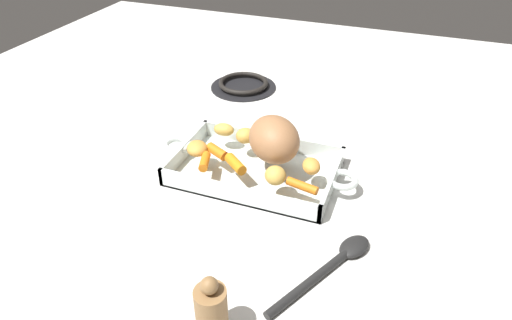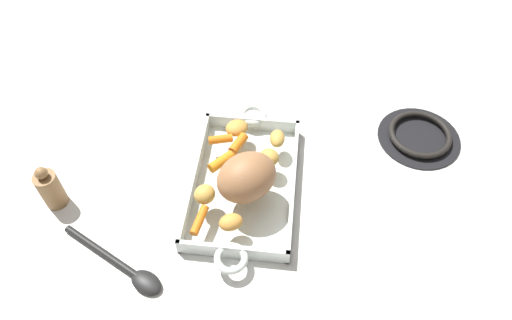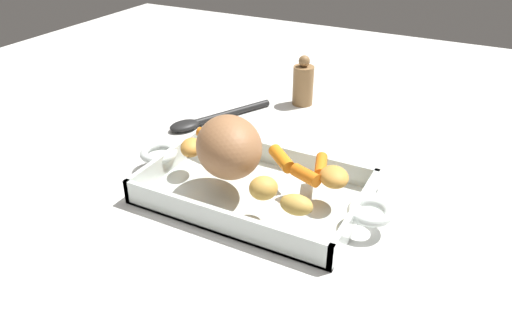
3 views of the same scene
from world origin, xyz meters
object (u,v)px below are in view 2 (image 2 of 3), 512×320
at_px(pork_roast, 247,177).
at_px(potato_whole, 231,222).
at_px(potato_near_roast, 269,157).
at_px(potato_corner, 205,194).
at_px(baby_carrot_center_left, 238,144).
at_px(baby_carrot_southeast, 221,139).
at_px(baby_carrot_southwest, 221,162).
at_px(serving_spoon, 124,267).
at_px(potato_golden_large, 277,138).
at_px(stove_burner_rear, 420,136).
at_px(baby_carrot_northwest, 200,220).
at_px(roasting_dish, 244,184).
at_px(potato_halved, 237,128).
at_px(pepper_mill, 50,188).

xyz_separation_m(pork_roast, potato_whole, (-0.09, 0.02, -0.03)).
xyz_separation_m(potato_near_roast, potato_corner, (-0.12, 0.13, 0.00)).
xyz_separation_m(baby_carrot_center_left, baby_carrot_southeast, (0.01, 0.04, -0.00)).
xyz_separation_m(baby_carrot_southwest, serving_spoon, (-0.25, 0.16, -0.05)).
distance_m(potato_golden_large, stove_burner_rear, 0.36).
distance_m(baby_carrot_northwest, stove_burner_rear, 0.59).
xyz_separation_m(roasting_dish, potato_whole, (-0.13, 0.01, 0.05)).
bearing_deg(baby_carrot_center_left, potato_near_roast, -117.08).
height_order(pork_roast, baby_carrot_center_left, pork_roast).
height_order(pork_roast, stove_burner_rear, pork_roast).
bearing_deg(roasting_dish, serving_spoon, 136.93).
bearing_deg(baby_carrot_northwest, baby_carrot_southwest, -7.90).
height_order(potato_halved, stove_burner_rear, potato_halved).
relative_size(pork_roast, potato_halved, 2.43).
distance_m(baby_carrot_southwest, potato_corner, 0.10).
height_order(baby_carrot_center_left, potato_near_roast, potato_near_roast).
bearing_deg(potato_golden_large, serving_spoon, 139.95).
relative_size(baby_carrot_southwest, pepper_mill, 0.52).
bearing_deg(stove_burner_rear, potato_golden_large, 104.46).
xyz_separation_m(baby_carrot_southeast, serving_spoon, (-0.32, 0.15, -0.04)).
xyz_separation_m(potato_corner, stove_burner_rear, (0.27, -0.49, -0.05)).
xyz_separation_m(stove_burner_rear, pepper_mill, (-0.28, 0.82, 0.04)).
bearing_deg(potato_whole, roasting_dish, -3.91).
bearing_deg(potato_near_roast, baby_carrot_southeast, 67.95).
bearing_deg(baby_carrot_center_left, potato_golden_large, -75.99).
relative_size(potato_near_roast, potato_halved, 0.83).
distance_m(baby_carrot_southeast, potato_halved, 0.05).
bearing_deg(serving_spoon, baby_carrot_southwest, 84.74).
bearing_deg(pepper_mill, serving_spoon, -126.16).
xyz_separation_m(potato_halved, stove_burner_rear, (0.07, -0.45, -0.05)).
height_order(baby_carrot_southwest, potato_near_roast, potato_near_roast).
height_order(baby_carrot_southwest, potato_halved, potato_halved).
distance_m(potato_whole, stove_burner_rear, 0.53).
bearing_deg(baby_carrot_center_left, potato_halved, 12.26).
bearing_deg(roasting_dish, stove_burner_rear, -64.85).
height_order(potato_whole, pepper_mill, pepper_mill).
height_order(roasting_dish, potato_halved, potato_halved).
bearing_deg(potato_halved, pepper_mill, 119.27).
height_order(potato_halved, potato_corner, potato_corner).
xyz_separation_m(baby_carrot_southwest, potato_whole, (-0.16, -0.04, 0.00)).
xyz_separation_m(potato_whole, stove_burner_rear, (0.32, -0.42, -0.05)).
bearing_deg(potato_corner, potato_golden_large, -38.38).
xyz_separation_m(baby_carrot_northwest, stove_burner_rear, (0.32, -0.49, -0.04)).
bearing_deg(baby_carrot_northwest, potato_near_roast, -36.37).
bearing_deg(potato_near_roast, serving_spoon, 135.64).
bearing_deg(serving_spoon, potato_halved, 89.95).
bearing_deg(potato_whole, baby_carrot_southeast, 14.24).
relative_size(roasting_dish, baby_carrot_center_left, 8.78).
distance_m(baby_carrot_center_left, potato_golden_large, 0.09).
relative_size(baby_carrot_center_left, potato_near_roast, 1.17).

